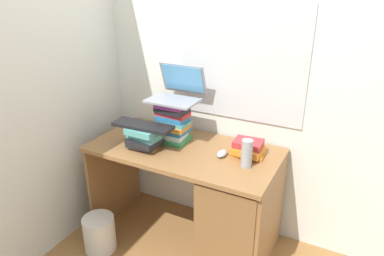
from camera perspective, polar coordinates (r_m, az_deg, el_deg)
name	(u,v)px	position (r m, az deg, el deg)	size (l,w,h in m)	color
ground_plane	(185,236)	(2.86, -1.15, -16.87)	(6.00, 6.00, 0.00)	olive
wall_back	(209,59)	(2.59, 2.68, 11.01)	(6.00, 0.06, 2.60)	silver
wall_left	(84,57)	(2.75, -16.94, 10.76)	(0.05, 6.00, 2.60)	silver
desk	(225,204)	(2.49, 5.27, -12.10)	(1.30, 0.66, 0.75)	olive
book_stack_tall	(173,122)	(2.52, -3.14, 0.97)	(0.25, 0.21, 0.29)	#338C4C
book_stack_keyboard_riser	(144,138)	(2.44, -7.66, -1.54)	(0.24, 0.20, 0.15)	orange
book_stack_side	(248,148)	(2.36, 8.94, -3.26)	(0.22, 0.18, 0.10)	orange
laptop	(177,91)	(2.50, -2.42, 5.90)	(0.35, 0.32, 0.23)	gray
keyboard	(143,126)	(2.41, -7.88, 0.38)	(0.42, 0.14, 0.02)	black
computer_mouse	(222,154)	(2.35, 4.83, -4.10)	(0.06, 0.10, 0.04)	#A5A8AD
mug	(135,133)	(2.62, -9.20, -0.76)	(0.12, 0.09, 0.09)	#B23F33
water_bottle	(247,153)	(2.21, 8.77, -4.05)	(0.07, 0.07, 0.18)	#999EA5
wastebasket	(100,233)	(2.76, -14.60, -16.05)	(0.23, 0.23, 0.27)	silver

